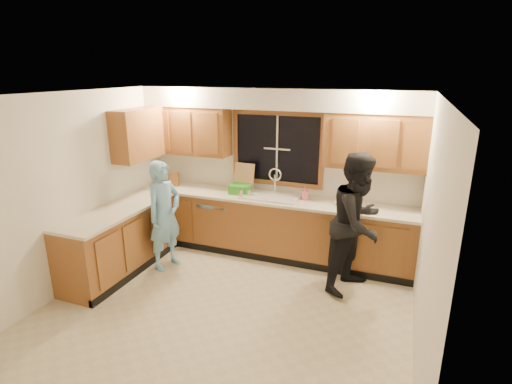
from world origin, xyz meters
TOP-DOWN VIEW (x-y plane):
  - floor at (0.00, 0.00)m, footprint 4.20×4.20m
  - ceiling at (0.00, 0.00)m, footprint 4.20×4.20m
  - wall_back at (0.00, 1.90)m, footprint 4.20×0.00m
  - wall_left at (-2.10, 0.00)m, footprint 0.00×3.80m
  - wall_right at (2.10, 0.00)m, footprint 0.00×3.80m
  - base_cabinets_back at (0.00, 1.60)m, footprint 4.20×0.60m
  - base_cabinets_left at (-1.80, 0.35)m, footprint 0.60×1.90m
  - countertop_back at (0.00, 1.58)m, footprint 4.20×0.63m
  - countertop_left at (-1.79, 0.35)m, footprint 0.63×1.90m
  - upper_cabinets_left at (-1.43, 1.73)m, footprint 1.35×0.33m
  - upper_cabinets_right at (1.43, 1.73)m, footprint 1.35×0.33m
  - upper_cabinets_return at (-1.94, 1.12)m, footprint 0.33×0.90m
  - soffit at (0.00, 1.72)m, footprint 4.20×0.35m
  - window_frame at (0.00, 1.89)m, footprint 1.44×0.03m
  - sink at (0.00, 1.60)m, footprint 0.86×0.52m
  - dishwasher at (-0.85, 1.59)m, footprint 0.60×0.56m
  - stove at (-1.80, -0.22)m, footprint 0.58×0.75m
  - man at (-1.26, 0.67)m, footprint 0.50×0.64m
  - woman at (1.35, 1.02)m, footprint 0.97×1.07m
  - knife_block at (-1.66, 1.62)m, footprint 0.15×0.13m
  - cutting_board at (-0.49, 1.75)m, footprint 0.34×0.14m
  - dish_crate at (-0.50, 1.63)m, footprint 0.32×0.31m
  - soap_bottle at (0.51, 1.67)m, footprint 0.11×0.12m
  - bowl at (1.08, 1.59)m, footprint 0.27×0.27m
  - can_left at (-0.41, 1.41)m, footprint 0.08×0.08m
  - can_right at (-0.31, 1.50)m, footprint 0.07×0.07m

SIDE VIEW (x-z plane):
  - floor at x=0.00m, z-range 0.00..0.00m
  - dishwasher at x=-0.85m, z-range 0.00..0.82m
  - base_cabinets_back at x=0.00m, z-range 0.00..0.88m
  - base_cabinets_left at x=-1.80m, z-range 0.00..0.88m
  - stove at x=-1.80m, z-range 0.00..0.90m
  - man at x=-1.26m, z-range 0.00..1.56m
  - sink at x=0.00m, z-range 0.58..1.15m
  - countertop_back at x=0.00m, z-range 0.88..0.92m
  - countertop_left at x=-1.79m, z-range 0.88..0.92m
  - woman at x=1.35m, z-range 0.00..1.81m
  - bowl at x=1.08m, z-range 0.92..0.98m
  - can_right at x=-0.31m, z-range 0.92..1.03m
  - can_left at x=-0.41m, z-range 0.92..1.04m
  - dish_crate at x=-0.50m, z-range 0.92..1.06m
  - soap_bottle at x=0.51m, z-range 0.92..1.12m
  - knife_block at x=-1.66m, z-range 0.92..1.15m
  - cutting_board at x=-0.49m, z-range 0.92..1.36m
  - wall_back at x=0.00m, z-range -0.85..3.35m
  - wall_left at x=-2.10m, z-range -0.65..3.15m
  - wall_right at x=2.10m, z-range -0.65..3.15m
  - window_frame at x=0.00m, z-range 1.03..2.17m
  - upper_cabinets_left at x=-1.43m, z-range 1.45..2.20m
  - upper_cabinets_right at x=1.43m, z-range 1.45..2.20m
  - upper_cabinets_return at x=-1.94m, z-range 1.45..2.20m
  - soffit at x=0.00m, z-range 2.20..2.50m
  - ceiling at x=0.00m, z-range 2.50..2.50m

